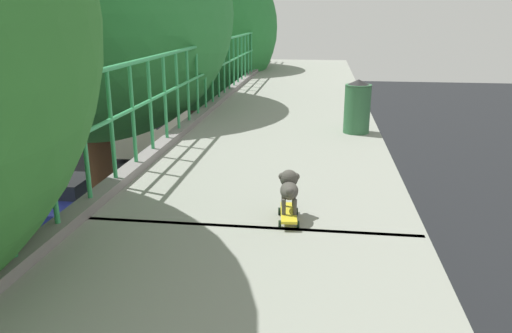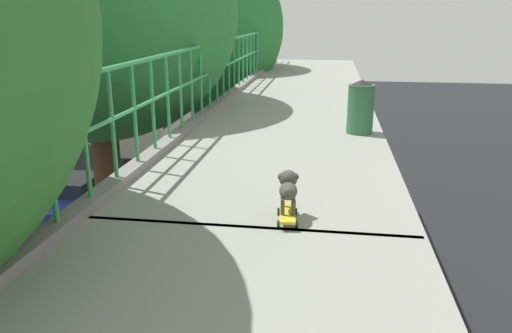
% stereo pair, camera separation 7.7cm
% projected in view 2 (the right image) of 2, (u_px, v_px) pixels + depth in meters
% --- Properties ---
extents(overpass_deck, '(3.16, 35.88, 0.46)m').
position_uv_depth(overpass_deck, '(218.00, 311.00, 3.52)').
color(overpass_deck, gray).
rests_on(overpass_deck, bridge_pier).
extents(green_railing, '(0.20, 34.08, 1.28)m').
position_uv_depth(green_railing, '(9.00, 228.00, 3.58)').
color(green_railing, gray).
rests_on(green_railing, overpass_deck).
extents(car_silver_fifth, '(1.87, 4.26, 1.41)m').
position_uv_depth(car_silver_fifth, '(125.00, 245.00, 16.22)').
color(car_silver_fifth, '#ADAEB3').
rests_on(car_silver_fifth, ground).
extents(car_blue_sixth, '(1.81, 4.26, 1.50)m').
position_uv_depth(car_blue_sixth, '(74.00, 198.00, 20.24)').
color(car_blue_sixth, '#26319A').
rests_on(car_blue_sixth, ground).
extents(car_green_seventh, '(1.78, 4.44, 1.37)m').
position_uv_depth(car_green_seventh, '(182.00, 181.00, 22.40)').
color(car_green_seventh, '#17703C').
rests_on(car_green_seventh, ground).
extents(city_bus, '(2.59, 11.89, 3.14)m').
position_uv_depth(city_bus, '(173.00, 112.00, 32.44)').
color(city_bus, beige).
rests_on(city_bus, ground).
extents(roadside_tree_mid, '(5.78, 5.78, 10.42)m').
position_uv_depth(roadside_tree_mid, '(93.00, 17.00, 9.89)').
color(roadside_tree_mid, brown).
rests_on(roadside_tree_mid, ground).
extents(roadside_tree_far, '(5.82, 5.82, 10.27)m').
position_uv_depth(roadside_tree_far, '(198.00, 28.00, 16.94)').
color(roadside_tree_far, '#4B3B32').
rests_on(roadside_tree_far, ground).
extents(toy_skateboard, '(0.22, 0.48, 0.09)m').
position_uv_depth(toy_skateboard, '(287.00, 214.00, 4.46)').
color(toy_skateboard, gold).
rests_on(toy_skateboard, overpass_deck).
extents(small_dog, '(0.20, 0.42, 0.34)m').
position_uv_depth(small_dog, '(288.00, 186.00, 4.47)').
color(small_dog, '#45433C').
rests_on(small_dog, toy_skateboard).
extents(litter_bin, '(0.41, 0.41, 0.84)m').
position_uv_depth(litter_bin, '(361.00, 106.00, 7.69)').
color(litter_bin, '#336941').
rests_on(litter_bin, overpass_deck).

